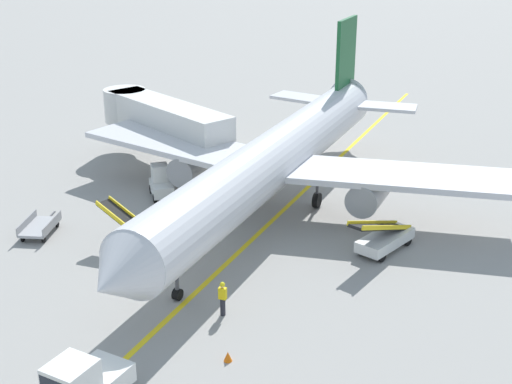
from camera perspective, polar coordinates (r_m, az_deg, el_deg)
name	(u,v)px	position (r m, az deg, el deg)	size (l,w,h in m)	color
ground_plane	(176,287)	(35.05, -6.53, -7.69)	(300.00, 300.00, 0.00)	gray
taxi_line_yellow	(242,249)	(38.55, -1.18, -4.69)	(0.30, 80.00, 0.01)	yellow
airliner	(276,158)	(42.44, 1.64, 2.80)	(28.50, 35.34, 10.10)	silver
jet_bridge	(157,117)	(51.26, -8.03, 6.04)	(12.42, 8.50, 4.85)	silver
baggage_tug_near_wing	(161,183)	(45.81, -7.75, 0.73)	(2.44, 2.71, 2.10)	silver
belt_loader_forward_hold	(384,238)	(38.73, 10.38, -3.66)	(3.07, 5.10, 2.59)	silver
belt_loader_aft_hold	(141,242)	(38.06, -9.35, -4.06)	(5.14, 2.85, 2.59)	silver
baggage_cart_loaded	(40,227)	(42.03, -17.17, -2.71)	(2.17, 3.84, 0.94)	#A5A5A8
ground_crew_marshaller	(223,298)	(32.16, -2.73, -8.57)	(0.36, 0.24, 1.70)	#26262D
safety_cone_nose_left	(238,195)	(45.36, -1.50, -0.25)	(0.36, 0.36, 0.44)	orange
safety_cone_nose_right	(228,356)	(29.49, -2.30, -13.22)	(0.36, 0.36, 0.44)	orange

